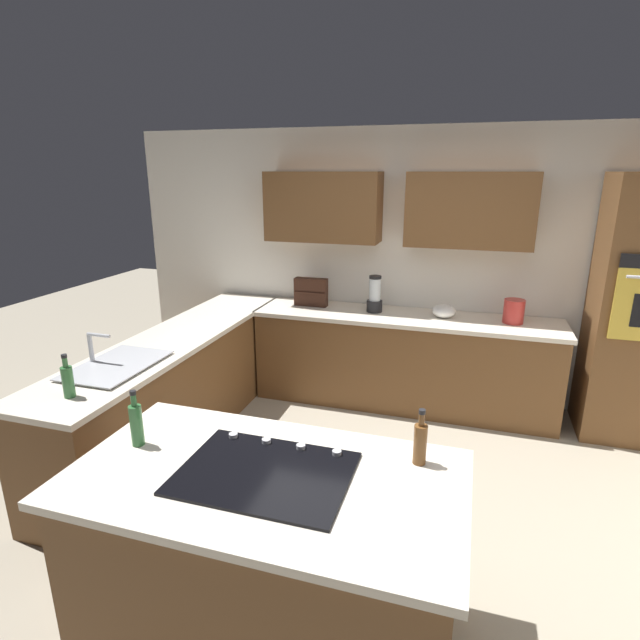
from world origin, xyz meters
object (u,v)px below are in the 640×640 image
Objects in this scene: kettle at (514,311)px; second_bottle at (420,442)px; spice_rack at (311,292)px; sink_unit at (116,364)px; mixing_bowl at (444,311)px; cooktop at (265,472)px; dish_soap_bottle at (68,380)px; blender at (375,296)px; oil_bottle at (136,423)px.

kettle is 2.55m from second_bottle.
spice_rack is 1.21× the size of second_bottle.
mixing_bowl is (-2.08, -1.92, 0.04)m from sink_unit.
kettle is at bearing -113.15° from cooktop.
second_bottle is (-2.08, 0.09, 0.00)m from dish_soap_bottle.
blender reaches higher than dish_soap_bottle.
dish_soap_bottle is at bearing -2.58° from second_bottle.
mixing_bowl is (-0.65, 0.00, -0.09)m from blender.
sink_unit is 3.30m from kettle.
spice_rack is 1.90m from kettle.
oil_bottle is at bearing 64.84° from mixing_bowl.
second_bottle is at bearing 118.27° from spice_rack.
blender is (-1.43, -1.92, 0.13)m from sink_unit.
second_bottle is at bearing 105.83° from blender.
kettle is 0.73× the size of oil_bottle.
oil_bottle is 1.06× the size of second_bottle.
spice_rack reaches higher than second_bottle.
mixing_bowl is (-0.59, -2.78, 0.05)m from cooktop.
oil_bottle is at bearing 90.27° from spice_rack.
blender is 2.81m from oil_bottle.
second_bottle is at bearing 177.42° from dish_soap_bottle.
cooktop is 3.57× the size of mixing_bowl.
kettle is 3.55m from dish_soap_bottle.
blender reaches higher than oil_bottle.
kettle is at bearing -124.56° from oil_bottle.
second_bottle is at bearing -169.61° from oil_bottle.
spice_rack reaches higher than mixing_bowl.
spice_rack is at bearing -75.84° from cooktop.
cooktop is 2.81× the size of dish_soap_bottle.
oil_bottle reaches higher than mixing_bowl.
blender reaches higher than second_bottle.
spice_rack reaches higher than dish_soap_bottle.
dish_soap_bottle is (2.62, 2.40, 0.00)m from kettle.
dish_soap_bottle is 2.08m from second_bottle.
sink_unit is 2.13× the size of spice_rack.
spice_rack is at bearing -1.33° from mixing_bowl.
blender reaches higher than mixing_bowl.
mixing_bowl is 2.49m from second_bottle.
blender is 1.64× the size of mixing_bowl.
second_bottle reaches higher than cooktop.
second_bottle is (-1.36, 2.52, -0.03)m from spice_rack.
kettle is (-2.68, -1.92, 0.09)m from sink_unit.
kettle is at bearing 180.00° from mixing_bowl.
oil_bottle reaches higher than dish_soap_bottle.
blender is 1.21× the size of oil_bottle.
spice_rack is at bearing -61.73° from second_bottle.
kettle reaches higher than mixing_bowl.
mixing_bowl is 1.01× the size of kettle.
spice_rack is 2.53m from dish_soap_bottle.
oil_bottle is 1.37m from second_bottle.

